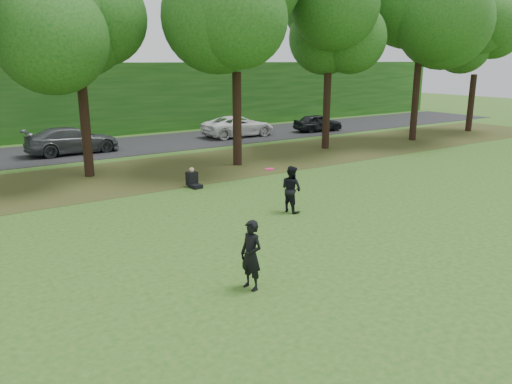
% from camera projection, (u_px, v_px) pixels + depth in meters
% --- Properties ---
extents(ground, '(120.00, 120.00, 0.00)m').
position_uv_depth(ground, '(354.00, 259.00, 13.37)').
color(ground, '#275219').
rests_on(ground, ground).
extents(leaf_litter, '(60.00, 7.00, 0.01)m').
position_uv_depth(leaf_litter, '(159.00, 172.00, 23.79)').
color(leaf_litter, '#3E2D16').
rests_on(leaf_litter, ground).
extents(street, '(70.00, 7.00, 0.02)m').
position_uv_depth(street, '(106.00, 148.00, 30.20)').
color(street, black).
rests_on(street, ground).
extents(far_hedge, '(70.00, 3.00, 5.00)m').
position_uv_depth(far_hedge, '(75.00, 100.00, 34.36)').
color(far_hedge, '#174C15').
rests_on(far_hedge, ground).
extents(player_left, '(0.50, 0.67, 1.66)m').
position_uv_depth(player_left, '(251.00, 255.00, 11.43)').
color(player_left, black).
rests_on(player_left, ground).
extents(player_right, '(0.72, 0.87, 1.64)m').
position_uv_depth(player_right, '(291.00, 189.00, 17.34)').
color(player_right, black).
rests_on(player_right, ground).
extents(parked_cars, '(39.40, 3.58, 1.49)m').
position_uv_depth(parked_cars, '(112.00, 138.00, 29.32)').
color(parked_cars, black).
rests_on(parked_cars, street).
extents(frisbee, '(0.29, 0.29, 0.05)m').
position_uv_depth(frisbee, '(269.00, 169.00, 14.38)').
color(frisbee, '#EF1464').
rests_on(frisbee, ground).
extents(seated_person, '(0.46, 0.76, 0.83)m').
position_uv_depth(seated_person, '(193.00, 180.00, 20.86)').
color(seated_person, black).
rests_on(seated_person, ground).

